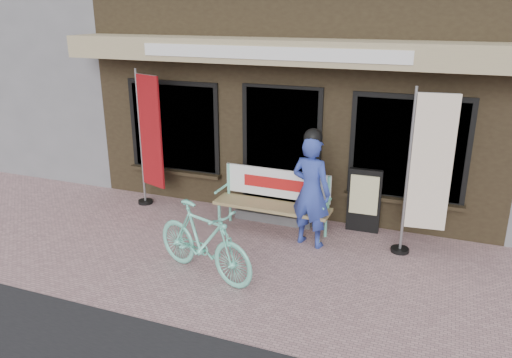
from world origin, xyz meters
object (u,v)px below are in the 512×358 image
at_px(bench, 274,197).
at_px(nobori_red, 149,139).
at_px(bicycle, 204,241).
at_px(nobori_cream, 426,172).
at_px(person, 311,189).
at_px(menu_stand, 364,200).

height_order(bench, nobori_red, nobori_red).
distance_m(bicycle, nobori_red, 2.77).
bearing_deg(nobori_cream, bench, 174.04).
relative_size(bicycle, nobori_cream, 0.69).
xyz_separation_m(person, nobori_cream, (1.54, 0.25, 0.36)).
bearing_deg(nobori_cream, menu_stand, 144.38).
distance_m(person, nobori_red, 3.04).
bearing_deg(nobori_red, person, 11.34).
bearing_deg(person, bicycle, -112.97).
distance_m(person, menu_stand, 1.06).
xyz_separation_m(nobori_red, menu_stand, (3.64, 0.30, -0.72)).
bearing_deg(nobori_red, nobori_cream, 17.39).
bearing_deg(menu_stand, bicycle, -130.47).
height_order(bicycle, nobori_cream, nobori_cream).
height_order(nobori_red, nobori_cream, nobori_red).
height_order(bench, menu_stand, menu_stand).
bearing_deg(nobori_cream, bicycle, -153.74).
relative_size(nobori_red, nobori_cream, 1.00).
bearing_deg(nobori_cream, nobori_red, 171.43).
distance_m(bench, person, 0.75).
bearing_deg(menu_stand, person, -133.22).
xyz_separation_m(bicycle, nobori_red, (-1.93, 1.83, 0.75)).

